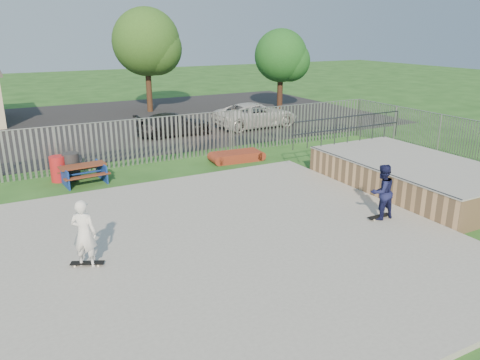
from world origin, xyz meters
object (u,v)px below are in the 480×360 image
trash_bin_red (58,169)px  tree_mid (146,42)px  picnic_table (83,174)px  funbox (237,156)px  skater_white (84,233)px  car_dark (174,124)px  trash_bin_grey (71,166)px  tree_right (281,56)px  skater_navy (382,192)px  car_white (256,115)px

trash_bin_red → tree_mid: size_ratio=0.14×
tree_mid → picnic_table: bearing=-116.7°
funbox → skater_white: skater_white is taller
funbox → trash_bin_red: 7.46m
trash_bin_red → car_dark: bearing=39.2°
car_dark → skater_white: size_ratio=2.49×
trash_bin_grey → car_dark: 8.44m
tree_mid → tree_right: tree_mid is taller
picnic_table → skater_navy: (7.17, -8.24, 0.63)m
trash_bin_red → skater_navy: size_ratio=0.59×
trash_bin_red → car_dark: size_ratio=0.24×
skater_navy → car_dark: bearing=-85.9°
skater_navy → trash_bin_red: bearing=-48.6°
picnic_table → car_dark: bearing=40.8°
trash_bin_red → tree_right: (16.58, 10.04, 3.32)m
trash_bin_red → car_white: size_ratio=0.19×
picnic_table → skater_navy: 10.94m
picnic_table → car_dark: car_dark is taller
car_dark → skater_white: skater_white is taller
picnic_table → funbox: 6.62m
car_dark → car_white: size_ratio=0.82×
picnic_table → car_white: car_white is taller
funbox → car_dark: (-0.60, 6.22, 0.43)m
picnic_table → funbox: (6.62, 0.02, -0.16)m
skater_white → picnic_table: bearing=-64.8°
funbox → car_dark: car_dark is taller
funbox → car_dark: 6.26m
trash_bin_red → skater_navy: 11.97m
tree_right → picnic_table: bearing=-145.8°
trash_bin_red → skater_navy: skater_navy is taller
funbox → picnic_table: bearing=-175.8°
car_dark → tree_right: (9.75, 4.47, 3.19)m
trash_bin_red → tree_right: bearing=31.2°
car_white → skater_white: size_ratio=3.05×
tree_mid → skater_white: 23.49m
car_white → skater_white: skater_white is taller
funbox → tree_mid: 15.16m
trash_bin_grey → funbox: bearing=-5.4°
trash_bin_red → picnic_table: bearing=-40.1°
car_white → tree_right: tree_right is taller
trash_bin_red → car_white: (11.95, 5.46, 0.24)m
car_white → tree_mid: 10.03m
car_dark → car_white: bearing=-90.1°
car_dark → skater_white: 15.20m
car_dark → trash_bin_red: bearing=130.3°
trash_bin_red → trash_bin_grey: (0.49, 0.00, 0.03)m
car_white → picnic_table: bearing=116.7°
tree_mid → skater_white: bearing=-111.5°
trash_bin_grey → skater_navy: size_ratio=0.63×
car_dark → tree_right: size_ratio=0.74×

